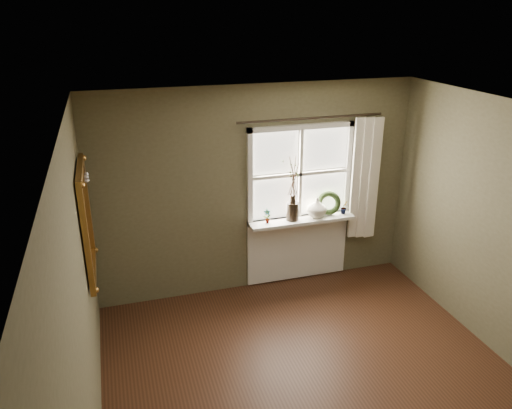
{
  "coord_description": "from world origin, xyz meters",
  "views": [
    {
      "loc": [
        -1.68,
        -3.24,
        3.4
      ],
      "look_at": [
        -0.23,
        1.55,
        1.42
      ],
      "focal_mm": 35.0,
      "sensor_mm": 36.0,
      "label": 1
    }
  ],
  "objects_px": {
    "dark_jug": "(292,211)",
    "cream_vase": "(317,207)",
    "gilt_mirror": "(86,221)",
    "wreath": "(329,206)"
  },
  "relations": [
    {
      "from": "dark_jug",
      "to": "wreath",
      "type": "xyz_separation_m",
      "value": [
        0.51,
        0.04,
        0.0
      ]
    },
    {
      "from": "dark_jug",
      "to": "gilt_mirror",
      "type": "distance_m",
      "value": 2.53
    },
    {
      "from": "wreath",
      "to": "dark_jug",
      "type": "bearing_deg",
      "value": -157.38
    },
    {
      "from": "wreath",
      "to": "cream_vase",
      "type": "bearing_deg",
      "value": -149.25
    },
    {
      "from": "cream_vase",
      "to": "wreath",
      "type": "xyz_separation_m",
      "value": [
        0.18,
        0.04,
        -0.01
      ]
    },
    {
      "from": "dark_jug",
      "to": "cream_vase",
      "type": "xyz_separation_m",
      "value": [
        0.33,
        0.0,
        0.01
      ]
    },
    {
      "from": "dark_jug",
      "to": "wreath",
      "type": "height_order",
      "value": "wreath"
    },
    {
      "from": "cream_vase",
      "to": "wreath",
      "type": "distance_m",
      "value": 0.18
    },
    {
      "from": "dark_jug",
      "to": "cream_vase",
      "type": "distance_m",
      "value": 0.33
    },
    {
      "from": "cream_vase",
      "to": "gilt_mirror",
      "type": "height_order",
      "value": "gilt_mirror"
    }
  ]
}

